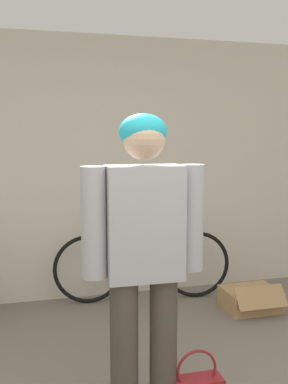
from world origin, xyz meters
TOP-DOWN VIEW (x-y plane):
  - wall_back at (0.00, 2.88)m, footprint 8.00×0.07m
  - person at (-0.05, 0.78)m, footprint 0.69×0.25m
  - bicycle at (0.43, 2.60)m, footprint 1.76×0.46m
  - cardboard_box at (1.34, 2.10)m, footprint 0.50×0.47m

SIDE VIEW (x-z plane):
  - cardboard_box at x=1.34m, z-range -0.04..0.24m
  - bicycle at x=0.43m, z-range -0.01..0.74m
  - person at x=-0.05m, z-range 0.15..1.91m
  - wall_back at x=0.00m, z-range 0.00..2.60m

